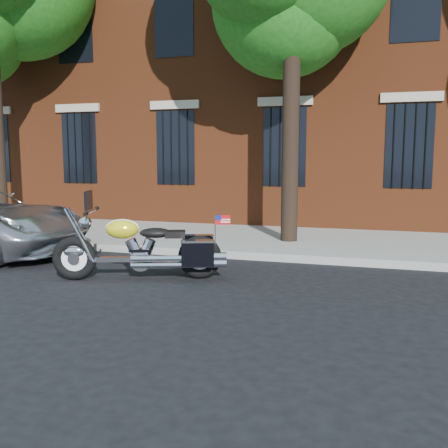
% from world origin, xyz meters
% --- Properties ---
extents(ground, '(120.00, 120.00, 0.00)m').
position_xyz_m(ground, '(0.00, 0.00, 0.00)').
color(ground, black).
rests_on(ground, ground).
extents(curb, '(40.00, 0.16, 0.15)m').
position_xyz_m(curb, '(0.00, 1.38, 0.07)').
color(curb, gray).
rests_on(curb, ground).
extents(sidewalk, '(40.00, 3.60, 0.15)m').
position_xyz_m(sidewalk, '(0.00, 3.26, 0.07)').
color(sidewalk, gray).
rests_on(sidewalk, ground).
extents(building, '(26.00, 10.08, 12.00)m').
position_xyz_m(building, '(0.00, 10.06, 6.00)').
color(building, brown).
rests_on(building, ground).
extents(motorcycle, '(2.77, 1.35, 1.41)m').
position_xyz_m(motorcycle, '(-1.20, -0.64, 0.48)').
color(motorcycle, black).
rests_on(motorcycle, ground).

